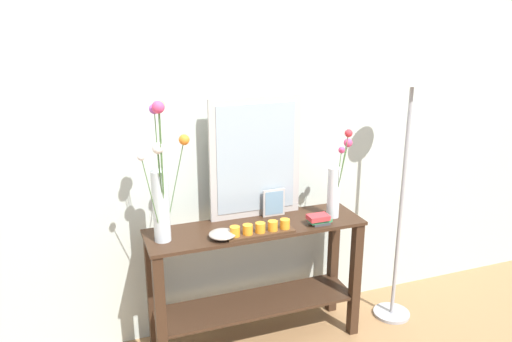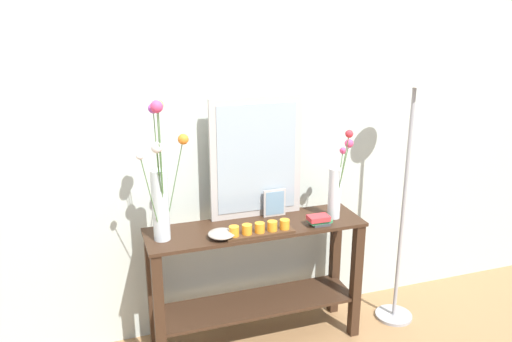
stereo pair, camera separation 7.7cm
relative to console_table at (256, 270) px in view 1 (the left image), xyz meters
The scene contains 11 objects.
ground_plane 0.49m from the console_table, ahead, with size 7.00×6.00×0.02m, color #997047.
wall_back 0.92m from the console_table, 90.00° to the left, with size 6.40×0.08×2.70m, color beige.
console_table is the anchor object (origin of this frame).
mirror_leaning 0.67m from the console_table, 70.65° to the left, with size 0.56×0.03×0.72m.
tall_vase_left 0.80m from the console_table, behind, with size 0.27×0.22×0.78m.
vase_right 0.69m from the console_table, ahead, with size 0.12×0.19×0.56m.
candle_tray 0.34m from the console_table, 98.75° to the right, with size 0.39×0.09×0.07m.
picture_frame_small 0.42m from the console_table, 34.31° to the left, with size 0.14×0.01×0.17m.
decorative_bowl 0.40m from the console_table, 156.42° to the right, with size 0.15×0.15×0.04m.
book_stack 0.49m from the console_table, 17.11° to the right, with size 0.14×0.09×0.06m.
floor_lamp 1.14m from the console_table, ahead, with size 0.24×0.24×1.64m.
Camera 1 is at (-0.94, -2.53, 1.93)m, focal length 35.54 mm.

